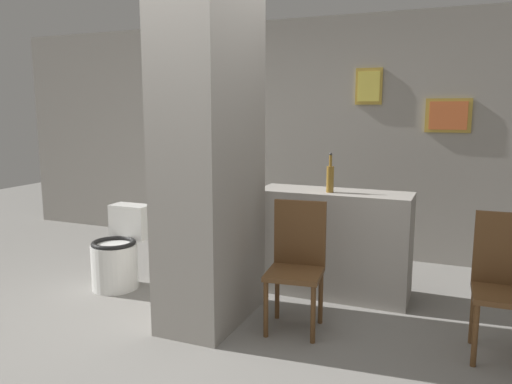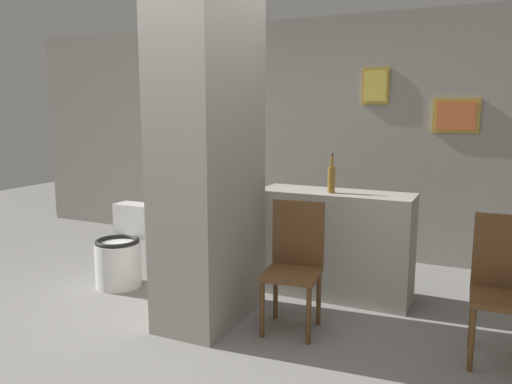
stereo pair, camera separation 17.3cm
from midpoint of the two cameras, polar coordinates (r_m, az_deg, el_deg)
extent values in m
plane|color=gray|center=(3.66, -8.91, -16.80)|extent=(14.00, 14.00, 0.00)
cube|color=gray|center=(5.70, 4.81, 6.27)|extent=(8.00, 0.06, 2.60)
cube|color=#B79338|center=(6.33, -9.40, 10.12)|extent=(0.36, 0.02, 0.48)
cube|color=#B24C8C|center=(6.32, -9.47, 10.12)|extent=(0.30, 0.01, 0.39)
cube|color=#B79338|center=(5.37, 20.25, 8.20)|extent=(0.44, 0.02, 0.34)
cube|color=#D86633|center=(5.36, 20.25, 8.20)|extent=(0.36, 0.01, 0.28)
cube|color=#B79338|center=(5.47, 11.88, 11.73)|extent=(0.28, 0.02, 0.38)
cube|color=#E0CC4C|center=(5.46, 11.85, 11.74)|extent=(0.23, 0.01, 0.31)
cube|color=gray|center=(3.73, -6.58, 4.57)|extent=(0.51, 0.92, 2.60)
cylinder|color=#593319|center=(3.70, -11.71, 8.27)|extent=(0.03, 0.40, 0.40)
cylinder|color=red|center=(3.71, -11.90, 8.27)|extent=(0.01, 0.07, 0.07)
cube|color=gray|center=(4.40, 7.66, -5.82)|extent=(1.31, 0.44, 0.92)
cylinder|color=white|center=(4.77, -16.87, -8.14)|extent=(0.41, 0.41, 0.41)
torus|color=black|center=(4.71, -16.99, -5.63)|extent=(0.39, 0.39, 0.04)
cube|color=white|center=(4.88, -15.08, -3.25)|extent=(0.37, 0.20, 0.32)
cylinder|color=brown|center=(3.64, -0.26, -13.27)|extent=(0.04, 0.04, 0.41)
cylinder|color=brown|center=(3.57, 5.12, -13.80)|extent=(0.04, 0.04, 0.41)
cylinder|color=brown|center=(3.94, 1.16, -11.44)|extent=(0.04, 0.04, 0.41)
cylinder|color=brown|center=(3.88, 6.10, -11.87)|extent=(0.04, 0.04, 0.41)
cube|color=brown|center=(3.67, 3.06, -9.31)|extent=(0.44, 0.44, 0.04)
cube|color=brown|center=(3.77, 3.72, -4.65)|extent=(0.39, 0.08, 0.49)
cylinder|color=brown|center=(3.51, 22.42, -14.93)|extent=(0.04, 0.04, 0.41)
cylinder|color=brown|center=(3.82, 22.31, -12.88)|extent=(0.04, 0.04, 0.41)
cube|color=brown|center=(3.60, 25.33, -10.66)|extent=(0.41, 0.41, 0.04)
cube|color=brown|center=(3.69, 25.41, -5.87)|extent=(0.39, 0.04, 0.49)
torus|color=black|center=(5.14, -10.02, -5.29)|extent=(0.64, 0.04, 0.64)
torus|color=black|center=(4.70, -0.14, -6.52)|extent=(0.64, 0.04, 0.64)
cylinder|color=#266633|center=(4.86, -5.33, -4.03)|extent=(0.88, 0.04, 0.04)
cylinder|color=#266633|center=(4.98, -7.76, -3.76)|extent=(0.03, 0.03, 0.33)
cylinder|color=#266633|center=(4.68, -0.68, -4.53)|extent=(0.03, 0.03, 0.30)
cube|color=black|center=(4.94, -7.81, -1.68)|extent=(0.16, 0.06, 0.04)
cylinder|color=#262626|center=(4.65, -0.68, -2.74)|extent=(0.03, 0.42, 0.03)
cylinder|color=olive|center=(4.22, 7.31, 1.44)|extent=(0.06, 0.06, 0.22)
cylinder|color=olive|center=(4.21, 7.35, 3.56)|extent=(0.03, 0.03, 0.09)
sphere|color=#333333|center=(4.20, 7.37, 4.31)|extent=(0.03, 0.03, 0.03)
camera|label=1|loc=(0.09, -91.23, -0.20)|focal=35.00mm
camera|label=2|loc=(0.09, 88.77, 0.20)|focal=35.00mm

